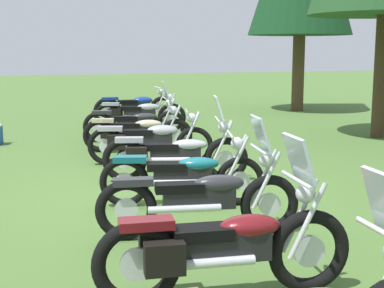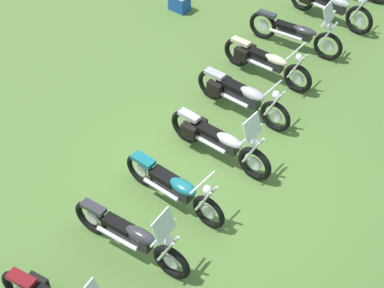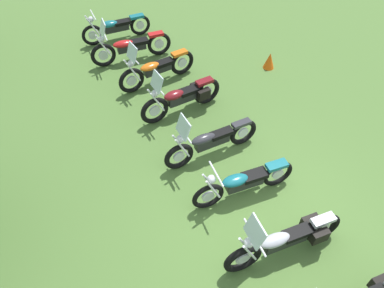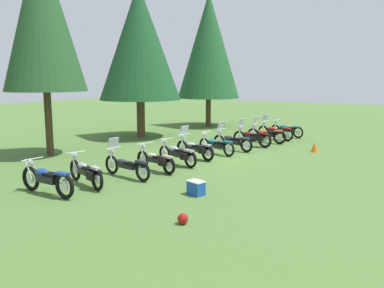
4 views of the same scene
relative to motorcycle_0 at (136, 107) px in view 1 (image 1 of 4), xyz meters
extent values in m
plane|color=#4C7033|center=(7.59, -1.19, -0.48)|extent=(80.00, 80.00, 0.00)
torus|color=black|center=(0.02, 0.77, -0.10)|extent=(0.14, 0.78, 0.77)
cylinder|color=silver|center=(0.02, 0.77, -0.10)|extent=(0.06, 0.30, 0.29)
torus|color=black|center=(-0.02, -0.80, -0.10)|extent=(0.14, 0.78, 0.77)
cylinder|color=silver|center=(-0.02, -0.80, -0.10)|extent=(0.06, 0.30, 0.29)
cube|color=black|center=(0.00, -0.02, 0.02)|extent=(0.25, 0.78, 0.27)
ellipsoid|color=navy|center=(0.00, 0.20, 0.19)|extent=(0.31, 0.56, 0.21)
cube|color=black|center=(-0.01, -0.23, 0.16)|extent=(0.29, 0.53, 0.10)
cube|color=navy|center=(-0.02, -0.72, 0.26)|extent=(0.23, 0.45, 0.08)
cylinder|color=silver|center=(-0.07, 0.71, 0.20)|extent=(0.05, 0.34, 0.65)
cylinder|color=silver|center=(0.10, 0.71, 0.20)|extent=(0.05, 0.34, 0.65)
cylinder|color=silver|center=(0.01, 0.63, 0.54)|extent=(0.76, 0.05, 0.04)
sphere|color=silver|center=(0.01, 0.72, 0.42)|extent=(0.17, 0.17, 0.17)
cylinder|color=silver|center=(0.14, -0.19, -0.08)|extent=(0.10, 0.78, 0.08)
torus|color=black|center=(1.62, 0.57, -0.12)|extent=(0.34, 0.72, 0.73)
cylinder|color=silver|center=(1.62, 0.57, -0.12)|extent=(0.14, 0.28, 0.28)
torus|color=black|center=(1.09, -0.98, -0.12)|extent=(0.34, 0.72, 0.73)
cylinder|color=silver|center=(1.09, -0.98, -0.12)|extent=(0.14, 0.28, 0.28)
cube|color=black|center=(1.36, -0.21, -0.01)|extent=(0.43, 0.82, 0.25)
ellipsoid|color=#9EA0A8|center=(1.43, 0.01, 0.14)|extent=(0.39, 0.62, 0.19)
cube|color=black|center=(1.28, -0.42, 0.11)|extent=(0.37, 0.58, 0.10)
cube|color=#9EA0A8|center=(1.12, -0.91, 0.22)|extent=(0.29, 0.47, 0.08)
cylinder|color=silver|center=(1.54, 0.53, 0.18)|extent=(0.15, 0.33, 0.65)
cylinder|color=silver|center=(1.66, 0.49, 0.18)|extent=(0.15, 0.33, 0.65)
cylinder|color=silver|center=(1.58, 0.44, 0.52)|extent=(0.68, 0.26, 0.04)
sphere|color=silver|center=(1.60, 0.52, 0.40)|extent=(0.22, 0.22, 0.17)
cylinder|color=silver|center=(1.40, -0.41, -0.10)|extent=(0.34, 0.79, 0.08)
cube|color=black|center=(1.03, -0.75, -0.02)|extent=(0.24, 0.35, 0.26)
cube|color=black|center=(1.29, -0.84, -0.02)|extent=(0.24, 0.35, 0.26)
torus|color=black|center=(2.96, 0.14, -0.13)|extent=(0.21, 0.70, 0.70)
cylinder|color=silver|center=(2.96, 0.14, -0.13)|extent=(0.09, 0.27, 0.27)
torus|color=black|center=(2.71, -1.49, -0.13)|extent=(0.21, 0.70, 0.70)
cylinder|color=silver|center=(2.71, -1.49, -0.13)|extent=(0.09, 0.27, 0.27)
cube|color=black|center=(2.83, -0.67, -0.05)|extent=(0.30, 0.84, 0.20)
ellipsoid|color=#2D2D33|center=(2.87, -0.45, 0.08)|extent=(0.31, 0.61, 0.16)
cube|color=black|center=(2.80, -0.90, 0.05)|extent=(0.29, 0.57, 0.10)
cube|color=#2D2D33|center=(2.72, -1.41, 0.19)|extent=(0.23, 0.46, 0.08)
cylinder|color=silver|center=(2.89, 0.10, 0.16)|extent=(0.10, 0.34, 0.65)
cylinder|color=silver|center=(3.02, 0.08, 0.16)|extent=(0.10, 0.34, 0.65)
cylinder|color=silver|center=(2.94, 0.01, 0.50)|extent=(0.63, 0.13, 0.04)
sphere|color=silver|center=(2.95, 0.10, 0.38)|extent=(0.19, 0.19, 0.17)
cylinder|color=silver|center=(2.91, -0.87, -0.11)|extent=(0.20, 0.82, 0.08)
cube|color=silver|center=(2.94, 0.03, 0.68)|extent=(0.46, 0.22, 0.39)
torus|color=black|center=(4.38, -0.16, -0.14)|extent=(0.28, 0.68, 0.68)
cylinder|color=silver|center=(4.38, -0.16, -0.14)|extent=(0.11, 0.26, 0.25)
torus|color=black|center=(3.97, -1.67, -0.14)|extent=(0.28, 0.68, 0.68)
cylinder|color=silver|center=(3.97, -1.67, -0.14)|extent=(0.11, 0.26, 0.25)
cube|color=black|center=(4.17, -0.92, -0.05)|extent=(0.37, 0.80, 0.22)
ellipsoid|color=beige|center=(4.23, -0.71, 0.09)|extent=(0.36, 0.59, 0.17)
cube|color=black|center=(4.12, -1.12, 0.06)|extent=(0.33, 0.55, 0.10)
cube|color=beige|center=(3.99, -1.60, 0.17)|extent=(0.27, 0.47, 0.08)
cylinder|color=silver|center=(4.30, -0.20, 0.15)|extent=(0.13, 0.34, 0.65)
cylinder|color=silver|center=(4.43, -0.23, 0.15)|extent=(0.13, 0.34, 0.65)
cylinder|color=silver|center=(4.34, -0.29, 0.49)|extent=(0.76, 0.24, 0.04)
sphere|color=silver|center=(4.36, -0.21, 0.37)|extent=(0.21, 0.21, 0.17)
cylinder|color=silver|center=(4.24, -1.11, -0.12)|extent=(0.28, 0.77, 0.08)
cube|color=black|center=(3.89, -1.44, -0.04)|extent=(0.22, 0.35, 0.26)
cube|color=black|center=(4.16, -1.52, -0.04)|extent=(0.22, 0.35, 0.26)
torus|color=black|center=(5.74, -0.22, -0.14)|extent=(0.29, 0.69, 0.69)
cylinder|color=silver|center=(5.74, -0.22, -0.14)|extent=(0.12, 0.27, 0.26)
torus|color=black|center=(5.30, -1.76, -0.14)|extent=(0.29, 0.69, 0.69)
cylinder|color=silver|center=(5.30, -1.76, -0.14)|extent=(0.12, 0.27, 0.26)
cube|color=black|center=(5.52, -0.99, -0.02)|extent=(0.42, 0.82, 0.27)
ellipsoid|color=#9EA0A8|center=(5.58, -0.78, 0.14)|extent=(0.40, 0.61, 0.21)
cube|color=black|center=(5.46, -1.21, 0.11)|extent=(0.38, 0.57, 0.10)
cube|color=#9EA0A8|center=(5.33, -1.69, 0.19)|extent=(0.30, 0.47, 0.08)
cylinder|color=silver|center=(5.65, -0.26, 0.16)|extent=(0.13, 0.33, 0.65)
cylinder|color=silver|center=(5.80, -0.30, 0.16)|extent=(0.13, 0.33, 0.65)
cylinder|color=silver|center=(5.71, -0.36, 0.50)|extent=(0.61, 0.21, 0.04)
sphere|color=silver|center=(5.73, -0.27, 0.38)|extent=(0.21, 0.21, 0.17)
cylinder|color=silver|center=(5.60, -1.20, -0.12)|extent=(0.30, 0.78, 0.08)
cube|color=black|center=(5.20, -1.53, -0.04)|extent=(0.22, 0.35, 0.26)
cube|color=black|center=(5.52, -1.62, -0.04)|extent=(0.22, 0.35, 0.26)
torus|color=black|center=(7.16, -0.18, -0.13)|extent=(0.31, 0.71, 0.71)
cylinder|color=silver|center=(7.16, -0.18, -0.13)|extent=(0.12, 0.27, 0.27)
torus|color=black|center=(6.73, -1.73, -0.13)|extent=(0.31, 0.71, 0.71)
cylinder|color=silver|center=(6.73, -1.73, -0.13)|extent=(0.12, 0.27, 0.27)
cube|color=black|center=(6.94, -0.95, -0.03)|extent=(0.41, 0.82, 0.22)
ellipsoid|color=#9EA0A8|center=(7.00, -0.74, 0.11)|extent=(0.39, 0.61, 0.17)
cube|color=black|center=(6.88, -1.16, 0.08)|extent=(0.37, 0.57, 0.10)
cube|color=#9EA0A8|center=(6.75, -1.65, 0.20)|extent=(0.29, 0.47, 0.08)
cylinder|color=silver|center=(7.08, -0.21, 0.17)|extent=(0.13, 0.34, 0.65)
cylinder|color=silver|center=(7.22, -0.25, 0.17)|extent=(0.13, 0.34, 0.65)
cylinder|color=silver|center=(7.13, -0.31, 0.51)|extent=(0.71, 0.23, 0.04)
sphere|color=silver|center=(7.15, -0.22, 0.39)|extent=(0.21, 0.21, 0.17)
cylinder|color=silver|center=(7.01, -1.15, -0.11)|extent=(0.29, 0.79, 0.08)
cube|color=silver|center=(7.13, -0.29, 0.69)|extent=(0.46, 0.27, 0.39)
cube|color=black|center=(6.63, -1.49, -0.03)|extent=(0.22, 0.35, 0.26)
cube|color=black|center=(6.93, -1.58, -0.03)|extent=(0.22, 0.35, 0.26)
torus|color=black|center=(8.53, -0.53, -0.15)|extent=(0.28, 0.67, 0.66)
cylinder|color=silver|center=(8.53, -0.53, -0.15)|extent=(0.12, 0.26, 0.26)
torus|color=black|center=(8.10, -2.02, -0.15)|extent=(0.28, 0.67, 0.66)
cylinder|color=silver|center=(8.10, -2.02, -0.15)|extent=(0.12, 0.26, 0.26)
cube|color=black|center=(8.32, -1.27, -0.05)|extent=(0.43, 0.80, 0.23)
ellipsoid|color=#14606B|center=(8.38, -1.07, 0.09)|extent=(0.42, 0.60, 0.18)
cube|color=black|center=(8.26, -1.48, 0.06)|extent=(0.39, 0.56, 0.10)
cube|color=#14606B|center=(8.13, -1.94, 0.16)|extent=(0.32, 0.48, 0.08)
cylinder|color=silver|center=(8.44, -0.56, 0.15)|extent=(0.14, 0.33, 0.65)
cylinder|color=silver|center=(8.60, -0.61, 0.15)|extent=(0.14, 0.33, 0.65)
cylinder|color=silver|center=(8.50, -0.66, 0.48)|extent=(0.62, 0.21, 0.04)
sphere|color=silver|center=(8.52, -0.57, 0.36)|extent=(0.21, 0.21, 0.17)
cylinder|color=silver|center=(8.41, -1.47, -0.13)|extent=(0.29, 0.76, 0.08)
torus|color=black|center=(9.71, -0.68, -0.14)|extent=(0.23, 0.69, 0.68)
cylinder|color=silver|center=(9.71, -0.68, -0.14)|extent=(0.09, 0.26, 0.26)
torus|color=black|center=(9.43, -2.27, -0.14)|extent=(0.23, 0.69, 0.68)
cylinder|color=silver|center=(9.43, -2.27, -0.14)|extent=(0.09, 0.26, 0.26)
cube|color=black|center=(9.57, -1.47, -0.03)|extent=(0.32, 0.82, 0.25)
ellipsoid|color=#2D2D33|center=(9.61, -1.25, 0.12)|extent=(0.33, 0.60, 0.19)
cube|color=black|center=(9.53, -1.69, 0.09)|extent=(0.31, 0.57, 0.10)
cube|color=#2D2D33|center=(9.44, -2.19, 0.17)|extent=(0.25, 0.46, 0.08)
cylinder|color=silver|center=(9.64, -0.72, 0.16)|extent=(0.10, 0.34, 0.65)
cylinder|color=silver|center=(9.77, -0.75, 0.16)|extent=(0.10, 0.34, 0.65)
cylinder|color=silver|center=(9.69, -0.81, 0.49)|extent=(0.62, 0.15, 0.04)
sphere|color=silver|center=(9.71, -0.72, 0.37)|extent=(0.20, 0.20, 0.17)
cylinder|color=silver|center=(9.65, -1.67, -0.12)|extent=(0.22, 0.80, 0.08)
cube|color=silver|center=(9.69, -0.79, 0.67)|extent=(0.46, 0.23, 0.39)
torus|color=black|center=(11.25, -1.06, -0.12)|extent=(0.21, 0.74, 0.74)
cylinder|color=silver|center=(11.25, -1.06, -0.12)|extent=(0.08, 0.28, 0.28)
torus|color=black|center=(11.07, -2.53, -0.12)|extent=(0.21, 0.74, 0.74)
cylinder|color=silver|center=(11.07, -2.53, -0.12)|extent=(0.08, 0.28, 0.28)
cube|color=black|center=(11.16, -1.80, -0.01)|extent=(0.31, 0.75, 0.25)
ellipsoid|color=maroon|center=(11.18, -1.59, 0.15)|extent=(0.34, 0.55, 0.19)
cube|color=black|center=(11.13, -2.00, 0.12)|extent=(0.31, 0.52, 0.10)
cube|color=maroon|center=(11.08, -2.45, 0.22)|extent=(0.25, 0.46, 0.08)
cylinder|color=silver|center=(11.16, -1.11, 0.18)|extent=(0.08, 0.34, 0.65)
cylinder|color=silver|center=(11.32, -1.13, 0.18)|extent=(0.08, 0.34, 0.65)
cylinder|color=silver|center=(11.23, -1.20, 0.52)|extent=(0.61, 0.11, 0.04)
sphere|color=silver|center=(11.24, -1.11, 0.40)|extent=(0.19, 0.19, 0.17)
cylinder|color=silver|center=(11.27, -1.97, -0.10)|extent=(0.17, 0.74, 0.08)
cube|color=silver|center=(11.23, -1.18, 0.70)|extent=(0.45, 0.20, 0.39)
cube|color=black|center=(10.92, -2.31, -0.02)|extent=(0.18, 0.33, 0.26)
cube|color=black|center=(11.27, -2.35, -0.02)|extent=(0.18, 0.33, 0.26)
cylinder|color=#4C3823|center=(-1.76, 6.08, 0.80)|extent=(0.41, 0.41, 2.56)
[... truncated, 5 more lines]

